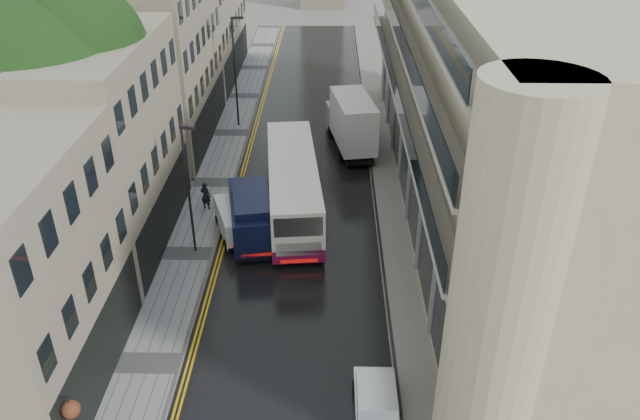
# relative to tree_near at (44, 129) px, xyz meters

# --- Properties ---
(road) EXTENTS (9.00, 85.00, 0.02)m
(road) POSITION_rel_tree_near_xyz_m (12.50, 7.50, -6.94)
(road) COLOR black
(road) RESTS_ON ground
(left_sidewalk) EXTENTS (2.70, 85.00, 0.12)m
(left_sidewalk) POSITION_rel_tree_near_xyz_m (6.65, 7.50, -6.89)
(left_sidewalk) COLOR gray
(left_sidewalk) RESTS_ON ground
(right_sidewalk) EXTENTS (1.80, 85.00, 0.12)m
(right_sidewalk) POSITION_rel_tree_near_xyz_m (17.90, 7.50, -6.89)
(right_sidewalk) COLOR slate
(right_sidewalk) RESTS_ON ground
(old_shop_row) EXTENTS (4.50, 56.00, 12.00)m
(old_shop_row) POSITION_rel_tree_near_xyz_m (3.05, 10.00, -0.95)
(old_shop_row) COLOR gray
(old_shop_row) RESTS_ON ground
(modern_block) EXTENTS (8.00, 40.00, 14.00)m
(modern_block) POSITION_rel_tree_near_xyz_m (22.80, 6.00, 0.05)
(modern_block) COLOR #BFB38E
(modern_block) RESTS_ON ground
(tree_near) EXTENTS (10.56, 10.56, 13.89)m
(tree_near) POSITION_rel_tree_near_xyz_m (0.00, 0.00, 0.00)
(tree_near) COLOR black
(tree_near) RESTS_ON ground
(tree_far) EXTENTS (9.24, 9.24, 12.46)m
(tree_far) POSITION_rel_tree_near_xyz_m (0.30, 13.00, -0.72)
(tree_far) COLOR black
(tree_far) RESTS_ON ground
(cream_bus) EXTENTS (3.99, 12.40, 3.32)m
(cream_bus) POSITION_rel_tree_near_xyz_m (11.15, 0.57, -5.26)
(cream_bus) COLOR white
(cream_bus) RESTS_ON road
(white_lorry) EXTENTS (3.72, 8.16, 4.13)m
(white_lorry) POSITION_rel_tree_near_xyz_m (14.97, 11.19, -4.86)
(white_lorry) COLOR silver
(white_lorry) RESTS_ON road
(white_van) EXTENTS (2.83, 4.19, 1.74)m
(white_van) POSITION_rel_tree_near_xyz_m (8.63, -0.16, -6.05)
(white_van) COLOR white
(white_van) RESTS_ON road
(navy_van) EXTENTS (3.27, 6.00, 2.90)m
(navy_van) POSITION_rel_tree_near_xyz_m (9.26, -1.01, -5.48)
(navy_van) COLOR black
(navy_van) RESTS_ON road
(pedestrian) EXTENTS (0.73, 0.58, 1.74)m
(pedestrian) POSITION_rel_tree_near_xyz_m (6.79, 4.07, -5.95)
(pedestrian) COLOR black
(pedestrian) RESTS_ON left_sidewalk
(lamp_post_near) EXTENTS (0.83, 0.42, 7.25)m
(lamp_post_near) POSITION_rel_tree_near_xyz_m (6.97, -0.50, -3.20)
(lamp_post_near) COLOR black
(lamp_post_near) RESTS_ON left_sidewalk
(lamp_post_far) EXTENTS (0.96, 0.34, 8.37)m
(lamp_post_far) POSITION_rel_tree_near_xyz_m (7.00, 17.33, -2.64)
(lamp_post_far) COLOR black
(lamp_post_far) RESTS_ON left_sidewalk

